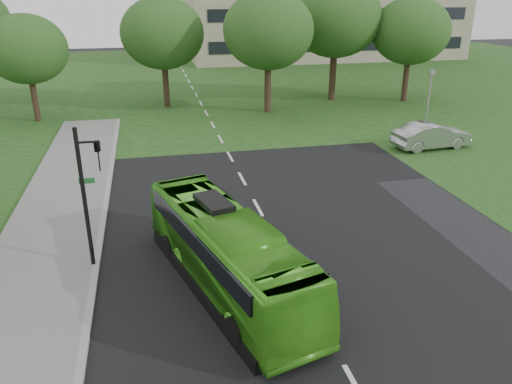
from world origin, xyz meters
The scene contains 11 objects.
ground centered at (0.00, 0.00, 0.00)m, with size 160.00×160.00×0.00m, color black.
street_surfaces centered at (-0.38, 22.75, 0.03)m, with size 120.00×120.00×0.15m.
tree_park_a centered at (-13.31, 26.27, 5.48)m, with size 6.07×6.07×8.07m.
tree_park_b centered at (-3.06, 29.36, 6.21)m, with size 7.02×7.02×9.21m.
tree_park_c centered at (5.16, 25.45, 6.60)m, with size 7.32×7.32×9.72m.
tree_park_d centered at (12.24, 29.10, 7.27)m, with size 8.12×8.12×10.74m.
tree_park_e centered at (18.59, 27.08, 6.21)m, with size 6.85×6.85×9.13m.
bus centered at (-2.50, -0.35, 1.37)m, with size 2.30×9.81×2.73m, color green.
sedan centered at (13.11, 13.02, 0.84)m, with size 1.78×5.11×1.69m, color #A6A6AA.
traffic_light centered at (-7.03, 2.00, 3.16)m, with size 0.88×0.27×5.38m.
camera_pole centered at (14.88, 16.81, 2.85)m, with size 0.46×0.44×4.42m.
Camera 1 is at (-4.72, -15.18, 9.66)m, focal length 35.00 mm.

